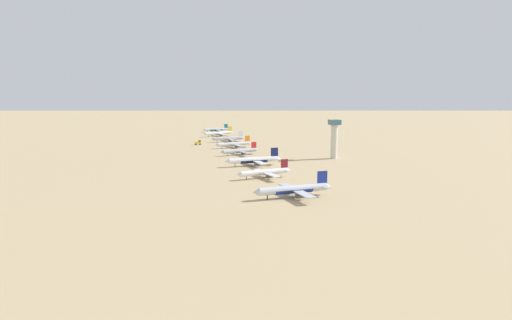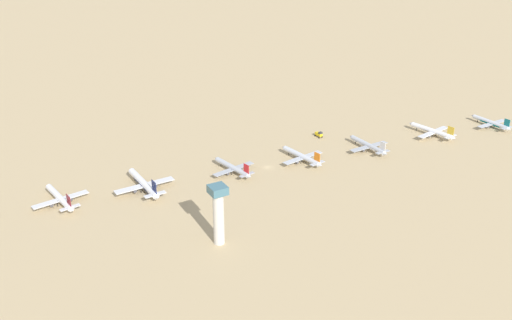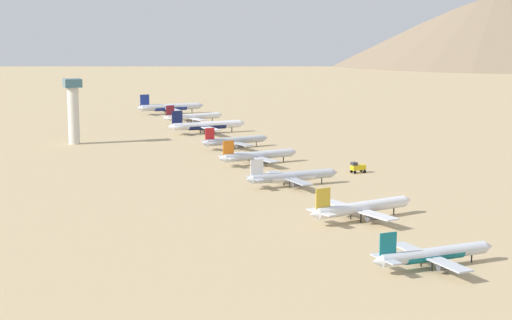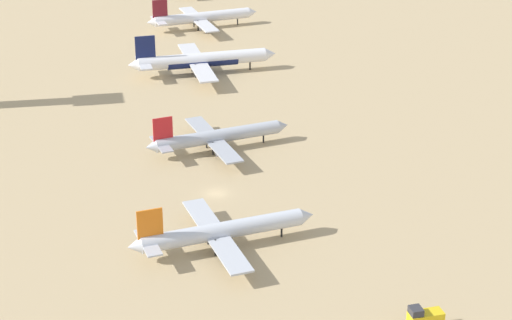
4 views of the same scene
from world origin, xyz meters
TOP-DOWN VIEW (x-y plane):
  - ground_plane at (0.00, 0.00)m, footprint 1894.76×1894.76m
  - parked_jet_0 at (-18.78, -159.70)m, footprint 31.17×25.30m
  - parked_jet_1 at (-11.25, -114.46)m, footprint 34.49×28.24m
  - parked_jet_2 at (-8.74, -64.42)m, footprint 33.11×26.87m
  - parked_jet_3 at (-2.78, -21.00)m, footprint 33.65×27.50m
  - parked_jet_4 at (3.63, 20.27)m, footprint 32.09×26.27m
  - parked_jet_5 at (8.13, 69.72)m, footprint 39.24×31.85m
  - parked_jet_6 at (14.51, 110.73)m, footprint 34.52×28.20m
  - parked_jet_7 at (16.54, 158.75)m, footprint 40.33×32.75m
  - service_truck at (22.64, -50.93)m, footprint 5.32×2.93m
  - control_tower at (-55.89, 57.93)m, footprint 7.20×7.20m

SIDE VIEW (x-z plane):
  - ground_plane at x=0.00m, z-range 0.00..0.00m
  - service_truck at x=22.64m, z-range 0.13..4.03m
  - parked_jet_0 at x=-18.78m, z-range -1.50..7.49m
  - parked_jet_4 at x=3.63m, z-range -1.52..7.78m
  - parked_jet_2 at x=-8.74m, z-range -1.60..7.96m
  - parked_jet_3 at x=-2.78m, z-range -1.59..8.13m
  - parked_jet_6 at x=14.51m, z-range -1.63..8.34m
  - parked_jet_1 at x=-11.25m, z-range -1.63..8.36m
  - parked_jet_5 at x=8.13m, z-range -1.89..9.43m
  - parked_jet_7 at x=16.54m, z-range -1.95..9.69m
  - control_tower at x=-55.89m, z-range 1.69..29.76m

